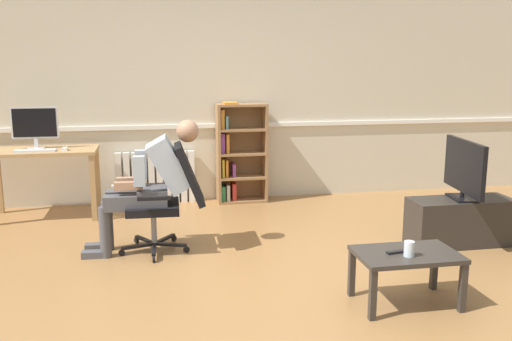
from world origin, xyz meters
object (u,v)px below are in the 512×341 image
object	(u,v)px
bookshelf	(238,154)
coffee_table	(407,260)
tv_screen	(464,169)
spare_remote	(397,252)
keyboard	(35,151)
office_chair	(170,194)
person_seated	(151,182)
tv_stand	(460,222)
computer_desk	(43,160)
computer_mouse	(65,149)
radiator	(156,177)
imac_monitor	(35,125)
drinking_glass	(409,249)

from	to	relation	value
bookshelf	coffee_table	size ratio (longest dim) A/B	1.71
bookshelf	tv_screen	size ratio (longest dim) A/B	1.52
tv_screen	spare_remote	bearing A→B (deg)	141.50
keyboard	office_chair	bearing A→B (deg)	-41.95
person_seated	tv_stand	size ratio (longest dim) A/B	1.23
keyboard	person_seated	bearing A→B (deg)	-45.49
computer_desk	keyboard	xyz separation A→B (m)	(-0.04, -0.14, 0.13)
tv_screen	computer_mouse	bearing A→B (deg)	74.74
keyboard	spare_remote	distance (m)	3.95
radiator	tv_screen	size ratio (longest dim) A/B	1.17
computer_desk	tv_screen	xyz separation A→B (m)	(4.00, -1.70, 0.09)
tv_screen	keyboard	bearing A→B (deg)	76.52
computer_desk	person_seated	world-z (taller)	person_seated
radiator	keyboard	bearing A→B (deg)	-156.92
imac_monitor	keyboard	bearing A→B (deg)	-82.90
imac_monitor	bookshelf	xyz separation A→B (m)	(2.26, 0.22, -0.43)
imac_monitor	coffee_table	size ratio (longest dim) A/B	0.69
keyboard	person_seated	world-z (taller)	person_seated
computer_desk	tv_screen	size ratio (longest dim) A/B	1.44
radiator	tv_screen	xyz separation A→B (m)	(2.79, -2.09, 0.41)
keyboard	spare_remote	xyz separation A→B (m)	(2.87, -2.68, -0.37)
radiator	tv_stand	distance (m)	3.49
coffee_table	radiator	bearing A→B (deg)	118.09
computer_mouse	coffee_table	world-z (taller)	computer_mouse
imac_monitor	computer_desk	bearing A→B (deg)	-47.49
computer_desk	spare_remote	xyz separation A→B (m)	(2.83, -2.82, -0.24)
keyboard	tv_stand	size ratio (longest dim) A/B	0.43
bookshelf	spare_remote	size ratio (longest dim) A/B	8.14
tv_stand	tv_screen	size ratio (longest dim) A/B	1.21
imac_monitor	tv_screen	distance (m)	4.45
computer_mouse	spare_remote	bearing A→B (deg)	-46.32
drinking_glass	coffee_table	bearing A→B (deg)	72.86
computer_mouse	person_seated	bearing A→B (deg)	-54.05
radiator	spare_remote	bearing A→B (deg)	-63.05
computer_desk	person_seated	size ratio (longest dim) A/B	0.97
computer_mouse	tv_screen	distance (m)	4.06
tv_screen	drinking_glass	bearing A→B (deg)	144.71
computer_desk	office_chair	distance (m)	1.90
bookshelf	radiator	size ratio (longest dim) A/B	1.30
computer_desk	spare_remote	size ratio (longest dim) A/B	7.69
computer_mouse	tv_screen	bearing A→B (deg)	-22.84
person_seated	coffee_table	distance (m)	2.31
keyboard	person_seated	xyz separation A→B (m)	(1.20, -1.22, -0.12)
radiator	office_chair	xyz separation A→B (m)	(0.11, -1.75, 0.21)
bookshelf	drinking_glass	size ratio (longest dim) A/B	11.42
keyboard	spare_remote	world-z (taller)	keyboard
keyboard	coffee_table	size ratio (longest dim) A/B	0.59
drinking_glass	tv_stand	bearing A→B (deg)	47.18
computer_desk	drinking_glass	size ratio (longest dim) A/B	10.79
keyboard	tv_screen	bearing A→B (deg)	-21.06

